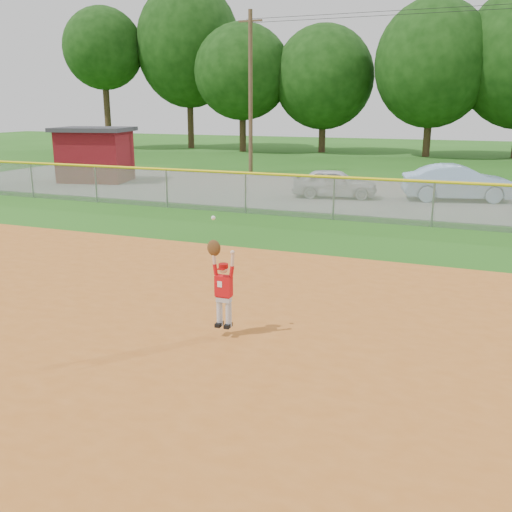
{
  "coord_description": "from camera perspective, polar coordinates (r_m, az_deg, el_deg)",
  "views": [
    {
      "loc": [
        4.72,
        -9.33,
        3.94
      ],
      "look_at": [
        0.81,
        0.56,
        1.1
      ],
      "focal_mm": 40.0,
      "sensor_mm": 36.0,
      "label": 1
    }
  ],
  "objects": [
    {
      "name": "utility_shed",
      "position": [
        31.14,
        -15.79,
        9.77
      ],
      "size": [
        4.27,
        3.65,
        2.79
      ],
      "color": "#590C11",
      "rests_on": "ground"
    },
    {
      "name": "ballplayer",
      "position": [
        9.73,
        -3.4,
        -2.86
      ],
      "size": [
        0.5,
        0.22,
        1.94
      ],
      "color": "silver",
      "rests_on": "ground"
    },
    {
      "name": "car_blue",
      "position": [
        25.36,
        19.58,
        6.91
      ],
      "size": [
        4.74,
        2.63,
        1.48
      ],
      "primitive_type": "imported",
      "rotation": [
        0.0,
        0.0,
        1.82
      ],
      "color": "#92B5DA",
      "rests_on": "parking_strip"
    },
    {
      "name": "parking_strip",
      "position": [
        26.06,
        10.94,
        6.02
      ],
      "size": [
        44.0,
        10.0,
        0.03
      ],
      "primitive_type": "cube",
      "color": "gray",
      "rests_on": "ground"
    },
    {
      "name": "power_lines",
      "position": [
        31.56,
        15.38,
        15.78
      ],
      "size": [
        19.4,
        0.24,
        9.0
      ],
      "color": "#4C3823",
      "rests_on": "ground"
    },
    {
      "name": "clay_infield",
      "position": [
        8.82,
        -13.86,
        -11.91
      ],
      "size": [
        24.0,
        16.0,
        0.04
      ],
      "primitive_type": "cube",
      "color": "#AE5C1F",
      "rests_on": "ground"
    },
    {
      "name": "ground",
      "position": [
        11.17,
        -4.97,
        -5.75
      ],
      "size": [
        120.0,
        120.0,
        0.0
      ],
      "primitive_type": "plane",
      "color": "#1F5413",
      "rests_on": "ground"
    },
    {
      "name": "outfield_fence",
      "position": [
        20.13,
        7.79,
        6.07
      ],
      "size": [
        40.06,
        0.1,
        1.55
      ],
      "color": "gray",
      "rests_on": "ground"
    },
    {
      "name": "car_white_a",
      "position": [
        24.97,
        7.86,
        7.23
      ],
      "size": [
        3.83,
        2.11,
        1.23
      ],
      "primitive_type": "imported",
      "rotation": [
        0.0,
        0.0,
        1.76
      ],
      "color": "silver",
      "rests_on": "parking_strip"
    },
    {
      "name": "tree_line",
      "position": [
        47.52,
        17.93,
        18.6
      ],
      "size": [
        62.37,
        13.0,
        14.43
      ],
      "color": "#422D1C",
      "rests_on": "ground"
    }
  ]
}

